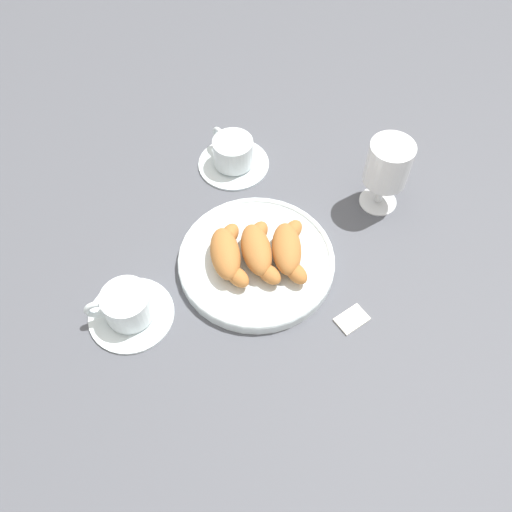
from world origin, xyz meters
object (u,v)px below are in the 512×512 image
object	(u,v)px
croissant_small	(258,251)
coffee_cup_far	(128,308)
coffee_cup_near	(233,155)
croissant_extra	(288,249)
croissant_large	(227,254)
pastry_plate	(256,262)
sugar_packet	(352,319)
juice_glass_left	(388,166)

from	to	relation	value
croissant_small	coffee_cup_far	world-z (taller)	croissant_small
coffee_cup_near	coffee_cup_far	bearing A→B (deg)	-15.57
croissant_extra	croissant_large	bearing A→B (deg)	-75.04
pastry_plate	croissant_large	world-z (taller)	croissant_large
pastry_plate	croissant_extra	size ratio (longest dim) A/B	1.95
croissant_large	sugar_packet	size ratio (longest dim) A/B	2.58
croissant_small	coffee_cup_far	xyz separation A→B (m)	(0.13, -0.18, -0.02)
coffee_cup_far	sugar_packet	size ratio (longest dim) A/B	2.72
croissant_extra	juice_glass_left	size ratio (longest dim) A/B	0.96
pastry_plate	croissant_small	distance (m)	0.03
croissant_large	coffee_cup_far	xyz separation A→B (m)	(0.11, -0.14, -0.02)
juice_glass_left	sugar_packet	distance (m)	0.27
croissant_small	juice_glass_left	world-z (taller)	juice_glass_left
coffee_cup_far	juice_glass_left	bearing A→B (deg)	128.79
croissant_extra	coffee_cup_near	world-z (taller)	croissant_extra
pastry_plate	croissant_extra	world-z (taller)	croissant_extra
coffee_cup_near	juice_glass_left	bearing A→B (deg)	80.32
croissant_extra	croissant_small	bearing A→B (deg)	-75.37
pastry_plate	croissant_large	bearing A→B (deg)	-75.10
pastry_plate	croissant_small	size ratio (longest dim) A/B	2.05
coffee_cup_far	juice_glass_left	world-z (taller)	juice_glass_left
croissant_extra	juice_glass_left	xyz separation A→B (m)	(-0.16, 0.15, 0.05)
coffee_cup_near	sugar_packet	world-z (taller)	coffee_cup_near
croissant_large	coffee_cup_far	bearing A→B (deg)	-49.75
croissant_small	coffee_cup_far	distance (m)	0.22
coffee_cup_near	juice_glass_left	size ratio (longest dim) A/B	0.97
croissant_large	sugar_packet	world-z (taller)	croissant_large
pastry_plate	sugar_packet	bearing A→B (deg)	65.75
croissant_large	coffee_cup_far	distance (m)	0.18
croissant_small	croissant_extra	xyz separation A→B (m)	(-0.01, 0.05, 0.00)
croissant_small	croissant_large	bearing A→B (deg)	-74.72
pastry_plate	coffee_cup_near	distance (m)	0.24
croissant_small	pastry_plate	bearing A→B (deg)	-69.09
pastry_plate	croissant_extra	distance (m)	0.06
croissant_extra	sugar_packet	size ratio (longest dim) A/B	2.69
pastry_plate	coffee_cup_far	bearing A→B (deg)	-54.97
coffee_cup_near	sugar_packet	size ratio (longest dim) A/B	2.72
croissant_large	croissant_small	bearing A→B (deg)	105.28
croissant_small	coffee_cup_near	size ratio (longest dim) A/B	0.94
juice_glass_left	sugar_packet	bearing A→B (deg)	-6.77
croissant_large	coffee_cup_near	distance (m)	0.24
croissant_large	coffee_cup_near	xyz separation A→B (m)	(-0.24, -0.04, -0.02)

